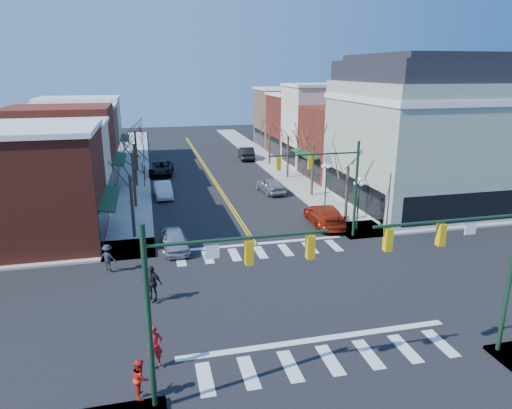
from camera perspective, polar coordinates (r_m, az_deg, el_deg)
ground at (r=25.95m, az=3.94°, el=-11.09°), size 160.00×160.00×0.00m
sidewalk_left at (r=43.59m, az=-15.20°, el=0.04°), size 3.50×70.00×0.15m
sidewalk_right at (r=46.34m, az=6.93°, el=1.47°), size 3.50×70.00×0.15m
bldg_left_brick_a at (r=35.60m, az=-26.84°, el=1.71°), size 10.00×8.50×8.00m
bldg_left_stucco_a at (r=43.05m, az=-24.60°, el=3.95°), size 10.00×7.00×7.50m
bldg_left_brick_b at (r=50.71m, az=-23.06°, el=6.41°), size 10.00×9.00×8.50m
bldg_left_tan at (r=58.82m, az=-21.80°, el=7.43°), size 10.00×7.50×7.80m
bldg_left_stucco_b at (r=66.41m, az=-20.95°, el=8.61°), size 10.00×8.00×8.20m
bldg_right_brick_a at (r=53.31m, az=11.81°, el=7.53°), size 10.00×8.50×8.00m
bldg_right_stucco at (r=60.22m, az=8.73°, el=9.65°), size 10.00×7.00×10.00m
bldg_right_brick_b at (r=67.26m, az=6.28°, el=9.80°), size 10.00×8.00×8.50m
bldg_right_tan at (r=74.77m, az=4.21°, el=10.71°), size 10.00×8.00×9.00m
victorian_corner at (r=43.68m, az=19.49°, el=8.55°), size 12.25×14.25×13.30m
traffic_mast_near_left at (r=16.30m, az=-6.87°, el=-10.22°), size 6.60×0.28×7.20m
traffic_mast_near_right at (r=20.54m, az=25.72°, el=-6.02°), size 6.60×0.28×7.20m
traffic_mast_far_right at (r=32.71m, az=9.54°, el=3.39°), size 6.60×0.28×7.20m
lamppost_corner at (r=35.19m, az=12.71°, el=1.21°), size 0.36×0.36×4.33m
lamppost_midblock at (r=40.93m, az=8.76°, el=3.56°), size 0.36×0.36×4.33m
tree_left_a at (r=34.30m, az=-15.19°, el=-0.38°), size 0.24×0.24×4.76m
tree_left_b at (r=42.00m, az=-14.99°, el=2.89°), size 0.24×0.24×5.04m
tree_left_c at (r=49.87m, az=-14.83°, el=4.71°), size 0.24×0.24×4.55m
tree_left_d at (r=57.71m, az=-14.74°, el=6.44°), size 0.24×0.24×4.90m
tree_right_a at (r=37.61m, az=11.27°, el=1.25°), size 0.24×0.24×4.62m
tree_right_b at (r=44.72m, az=7.06°, el=4.23°), size 0.24×0.24×5.18m
tree_right_c at (r=52.17m, az=4.00°, el=5.88°), size 0.24×0.24×4.83m
tree_right_d at (r=59.72m, az=1.69°, el=7.34°), size 0.24×0.24×4.97m
car_left_near at (r=31.99m, az=-10.12°, el=-4.44°), size 1.90×4.25×1.42m
car_left_mid at (r=45.45m, az=-11.53°, el=1.82°), size 1.78×4.56×1.48m
car_left_far at (r=55.40m, az=-11.75°, el=4.48°), size 3.22×5.89×1.57m
car_right_near at (r=36.89m, az=8.58°, el=-1.32°), size 2.72×5.82×1.64m
car_right_mid at (r=46.12m, az=1.81°, el=2.41°), size 2.38×4.74×1.55m
car_right_far at (r=63.71m, az=-1.22°, el=6.44°), size 2.30×5.37×1.72m
pedestrian_red_a at (r=20.12m, az=-12.54°, el=-16.90°), size 0.71×0.51×1.81m
pedestrian_red_b at (r=18.76m, az=-14.24°, el=-20.26°), size 0.63×0.79×1.56m
pedestrian_dark_a at (r=25.18m, az=-12.89°, el=-9.52°), size 1.23×1.01×1.97m
pedestrian_dark_b at (r=29.48m, az=-18.04°, el=-6.31°), size 1.23×1.01×1.66m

